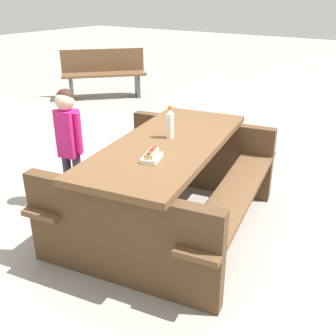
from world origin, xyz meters
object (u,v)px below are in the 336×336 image
Objects in this scene: picnic_table at (168,177)px; hotdog_tray at (152,156)px; soda_bottle at (170,123)px; park_bench_near at (104,72)px; child_in_coat at (68,134)px.

hotdog_tray is (0.36, 0.11, 0.34)m from picnic_table.
soda_bottle is 0.19× the size of park_bench_near.
park_bench_near reaches higher than picnic_table.
hotdog_tray is at bearing 80.45° from child_in_coat.
child_in_coat is at bearing -72.81° from soda_bottle.
hotdog_tray is 0.19× the size of child_in_coat.
park_bench_near is (-3.34, -3.57, -0.33)m from hotdog_tray.
child_in_coat is (0.19, -0.91, 0.24)m from picnic_table.
soda_bottle is 0.93m from child_in_coat.
soda_bottle is 1.25× the size of hotdog_tray.
child_in_coat is (-0.17, -1.02, -0.09)m from hotdog_tray.
hotdog_tray is at bearing 17.15° from picnic_table.
picnic_table is 9.88× the size of hotdog_tray.
child_in_coat reaches higher than hotdog_tray.
child_in_coat reaches higher than picnic_table.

